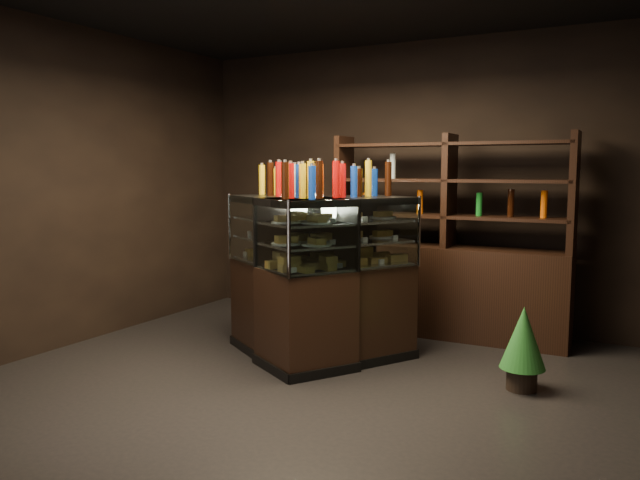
# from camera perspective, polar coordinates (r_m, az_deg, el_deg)

# --- Properties ---
(ground) EXTENTS (5.00, 5.00, 0.00)m
(ground) POSITION_cam_1_polar(r_m,az_deg,el_deg) (4.85, -2.35, -13.55)
(ground) COLOR black
(ground) RESTS_ON ground
(room_shell) EXTENTS (5.02, 5.02, 3.01)m
(room_shell) POSITION_cam_1_polar(r_m,az_deg,el_deg) (4.56, -2.47, 10.00)
(room_shell) COLOR black
(room_shell) RESTS_ON ground
(display_case) EXTENTS (1.75, 1.46, 1.43)m
(display_case) POSITION_cam_1_polar(r_m,az_deg,el_deg) (5.47, -0.62, -5.98)
(display_case) COLOR black
(display_case) RESTS_ON ground
(food_display) EXTENTS (1.36, 1.12, 0.44)m
(food_display) POSITION_cam_1_polar(r_m,az_deg,el_deg) (5.36, -0.64, 0.27)
(food_display) COLOR gold
(food_display) RESTS_ON display_case
(bottles_top) EXTENTS (1.19, 0.98, 0.30)m
(bottles_top) POSITION_cam_1_polar(r_m,az_deg,el_deg) (5.34, -0.63, 5.46)
(bottles_top) COLOR yellow
(bottles_top) RESTS_ON display_case
(potted_conifer) EXTENTS (0.34, 0.34, 0.73)m
(potted_conifer) POSITION_cam_1_polar(r_m,az_deg,el_deg) (4.97, 18.10, -8.37)
(potted_conifer) COLOR black
(potted_conifer) RESTS_ON ground
(back_shelving) EXTENTS (2.33, 0.46, 2.00)m
(back_shelving) POSITION_cam_1_polar(r_m,az_deg,el_deg) (6.31, 11.55, -3.22)
(back_shelving) COLOR black
(back_shelving) RESTS_ON ground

